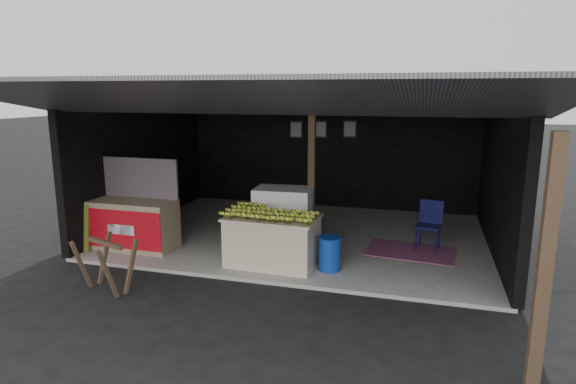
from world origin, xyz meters
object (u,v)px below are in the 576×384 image
(plastic_chair, at_px, (430,221))
(banana_table, at_px, (272,240))
(white_crate, at_px, (283,218))
(sawhorse, at_px, (106,260))
(water_barrel, at_px, (330,254))
(neighbor_stall, at_px, (133,222))

(plastic_chair, bearing_deg, banana_table, -136.24)
(white_crate, bearing_deg, sawhorse, -131.95)
(white_crate, relative_size, plastic_chair, 1.26)
(white_crate, distance_m, water_barrel, 1.35)
(white_crate, bearing_deg, plastic_chair, 11.84)
(banana_table, height_order, sawhorse, banana_table)
(neighbor_stall, bearing_deg, white_crate, 15.74)
(white_crate, relative_size, water_barrel, 2.16)
(water_barrel, bearing_deg, banana_table, -179.52)
(neighbor_stall, bearing_deg, sawhorse, -68.15)
(white_crate, distance_m, plastic_chair, 2.60)
(banana_table, xyz_separation_m, sawhorse, (-1.98, -1.56, 0.02))
(banana_table, bearing_deg, plastic_chair, 34.17)
(neighbor_stall, bearing_deg, water_barrel, -1.83)
(banana_table, distance_m, plastic_chair, 2.88)
(banana_table, xyz_separation_m, water_barrel, (0.94, 0.01, -0.15))
(white_crate, bearing_deg, water_barrel, -43.35)
(water_barrel, height_order, plastic_chair, plastic_chair)
(sawhorse, bearing_deg, neighbor_stall, 131.11)
(plastic_chair, bearing_deg, sawhorse, -133.51)
(neighbor_stall, distance_m, plastic_chair, 5.29)
(banana_table, relative_size, white_crate, 1.36)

